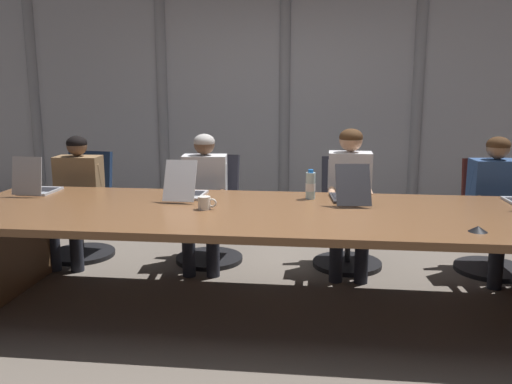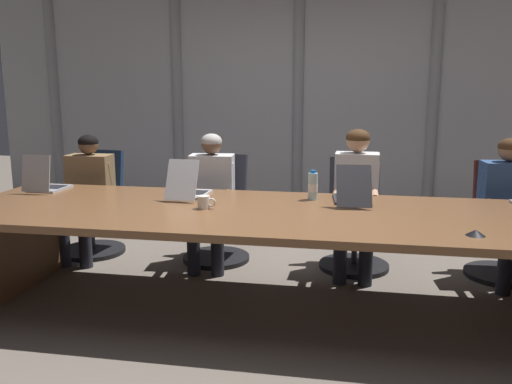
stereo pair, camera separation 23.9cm
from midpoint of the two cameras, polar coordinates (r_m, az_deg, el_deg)
The scene contains 17 objects.
ground_plane at distance 3.91m, azimuth 2.75°, elevation -12.29°, with size 14.45×14.45×0.00m, color #6B6056.
conference_table at distance 3.71m, azimuth 2.83°, elevation -3.90°, with size 4.34×1.33×0.72m.
curtain_backdrop at distance 6.07m, azimuth 6.02°, elevation 9.69°, with size 7.22×0.17×2.80m.
laptop_left_end at distance 4.61m, azimuth -20.00°, elevation 0.83°, with size 0.24×0.37×0.31m.
laptop_left_mid at distance 4.11m, azimuth -5.44°, elevation 0.26°, with size 0.25×0.47×0.30m.
laptop_center at distance 3.98m, azimuth 11.77°, elevation -0.32°, with size 0.29×0.51×0.29m.
office_chair_left_end at distance 5.27m, azimuth -15.53°, elevation -2.31°, with size 0.60×0.60×0.95m.
office_chair_left_mid at distance 4.88m, azimuth -2.66°, elevation -3.04°, with size 0.60×0.60×0.94m.
office_chair_center at distance 4.76m, azimuth 11.82°, elevation -3.63°, with size 0.60×0.60×0.94m.
office_chair_right_mid at distance 4.95m, azimuth 25.98°, elevation -3.99°, with size 0.60×0.60×0.94m.
person_left_end at distance 5.06m, azimuth -16.24°, elevation 0.29°, with size 0.41×0.55×1.12m.
person_left_mid at distance 4.66m, azimuth -3.39°, elevation -0.01°, with size 0.42×0.57×1.15m.
person_center at distance 4.53m, azimuth 12.02°, elevation -0.12°, with size 0.37×0.55×1.20m.
person_right_mid at distance 4.73m, azimuth 26.59°, elevation -0.97°, with size 0.44×0.57×1.15m.
water_bottle_primary at distance 4.03m, azimuth 7.73°, elevation 0.59°, with size 0.07×0.07×0.22m.
coffee_mug_near at distance 3.72m, azimuth -3.67°, elevation -1.10°, with size 0.13×0.09×0.09m.
conference_mic_middle at distance 3.35m, azimuth 24.15°, elevation -3.97°, with size 0.11×0.11×0.04m, color black.
Camera 2 is at (0.58, -3.53, 1.56)m, focal length 37.79 mm.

